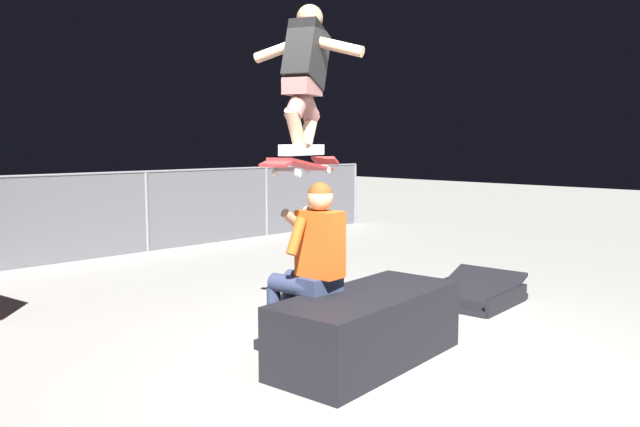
{
  "coord_description": "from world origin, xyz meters",
  "views": [
    {
      "loc": [
        -3.7,
        -2.96,
        1.66
      ],
      "look_at": [
        -0.4,
        0.32,
        1.14
      ],
      "focal_mm": 35.23,
      "sensor_mm": 36.0,
      "label": 1
    }
  ],
  "objects_px": {
    "skater_airborne": "(305,72)",
    "kicker_ramp": "(473,296)",
    "ledge_box_main": "(367,328)",
    "skateboard": "(303,165)",
    "person_sitting_on_ledge": "(309,260)"
  },
  "relations": [
    {
      "from": "skater_airborne",
      "to": "kicker_ramp",
      "type": "bearing_deg",
      "value": -0.55
    },
    {
      "from": "skater_airborne",
      "to": "ledge_box_main",
      "type": "bearing_deg",
      "value": -59.22
    },
    {
      "from": "skateboard",
      "to": "ledge_box_main",
      "type": "bearing_deg",
      "value": -52.68
    },
    {
      "from": "skater_airborne",
      "to": "kicker_ramp",
      "type": "height_order",
      "value": "skater_airborne"
    },
    {
      "from": "ledge_box_main",
      "to": "kicker_ramp",
      "type": "height_order",
      "value": "ledge_box_main"
    },
    {
      "from": "skateboard",
      "to": "kicker_ramp",
      "type": "height_order",
      "value": "skateboard"
    },
    {
      "from": "ledge_box_main",
      "to": "person_sitting_on_ledge",
      "type": "distance_m",
      "value": 0.68
    },
    {
      "from": "person_sitting_on_ledge",
      "to": "skateboard",
      "type": "height_order",
      "value": "skateboard"
    },
    {
      "from": "person_sitting_on_ledge",
      "to": "kicker_ramp",
      "type": "distance_m",
      "value": 2.5
    },
    {
      "from": "ledge_box_main",
      "to": "person_sitting_on_ledge",
      "type": "height_order",
      "value": "person_sitting_on_ledge"
    },
    {
      "from": "skater_airborne",
      "to": "kicker_ramp",
      "type": "relative_size",
      "value": 1.03
    },
    {
      "from": "ledge_box_main",
      "to": "skateboard",
      "type": "distance_m",
      "value": 1.32
    },
    {
      "from": "ledge_box_main",
      "to": "skateboard",
      "type": "relative_size",
      "value": 1.61
    },
    {
      "from": "person_sitting_on_ledge",
      "to": "skater_airborne",
      "type": "distance_m",
      "value": 1.41
    },
    {
      "from": "ledge_box_main",
      "to": "skater_airborne",
      "type": "bearing_deg",
      "value": 120.78
    }
  ]
}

